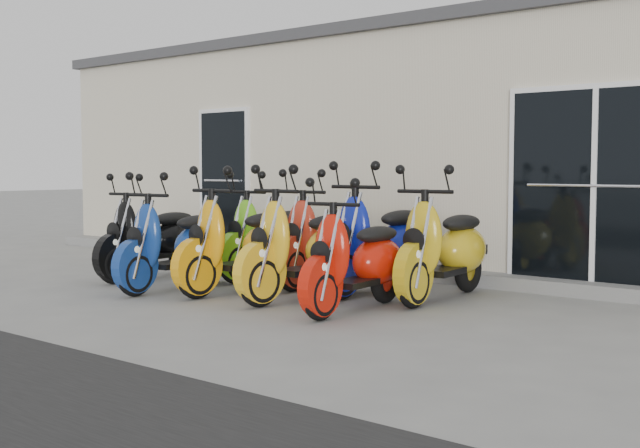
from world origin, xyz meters
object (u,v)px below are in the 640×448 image
(scooter_front_blue, at_px, (175,231))
(scooter_back_red, at_px, (323,227))
(scooter_front_orange_b, at_px, (306,232))
(scooter_back_green, at_px, (270,225))
(scooter_back_yellow, at_px, (444,232))
(scooter_front_red, at_px, (357,244))
(scooter_front_black, at_px, (151,226))
(scooter_back_blue, at_px, (380,227))
(scooter_front_orange_a, at_px, (242,229))

(scooter_front_blue, bearing_deg, scooter_back_red, 44.37)
(scooter_front_orange_b, relative_size, scooter_back_green, 1.05)
(scooter_back_red, relative_size, scooter_back_yellow, 0.97)
(scooter_front_blue, xyz_separation_m, scooter_back_red, (1.09, 1.35, 0.02))
(scooter_front_red, bearing_deg, scooter_front_black, 171.94)
(scooter_front_blue, height_order, scooter_front_orange_b, scooter_front_orange_b)
(scooter_back_green, height_order, scooter_back_blue, scooter_back_blue)
(scooter_back_green, xyz_separation_m, scooter_back_red, (0.88, -0.02, 0.01))
(scooter_front_orange_b, bearing_deg, scooter_front_blue, -162.23)
(scooter_front_orange_a, distance_m, scooter_back_green, 1.14)
(scooter_front_red, distance_m, scooter_back_green, 2.53)
(scooter_front_red, xyz_separation_m, scooter_back_blue, (-0.49, 1.10, 0.08))
(scooter_front_orange_b, relative_size, scooter_back_blue, 0.97)
(scooter_front_red, xyz_separation_m, scooter_back_red, (-1.36, 1.16, 0.04))
(scooter_front_black, relative_size, scooter_front_red, 1.02)
(scooter_back_green, distance_m, scooter_back_yellow, 2.55)
(scooter_front_black, bearing_deg, scooter_front_blue, -29.12)
(scooter_front_orange_b, height_order, scooter_back_red, scooter_front_orange_b)
(scooter_front_black, bearing_deg, scooter_front_orange_b, -5.44)
(scooter_back_red, bearing_deg, scooter_back_green, 172.47)
(scooter_front_black, distance_m, scooter_back_blue, 3.03)
(scooter_back_green, bearing_deg, scooter_front_black, -142.44)
(scooter_front_red, bearing_deg, scooter_front_orange_a, 170.39)
(scooter_back_blue, height_order, scooter_back_yellow, scooter_back_blue)
(scooter_back_green, height_order, scooter_back_red, scooter_back_red)
(scooter_front_red, bearing_deg, scooter_front_blue, -179.89)
(scooter_back_red, xyz_separation_m, scooter_back_yellow, (1.67, -0.03, 0.02))
(scooter_front_orange_b, distance_m, scooter_front_red, 0.86)
(scooter_front_orange_a, relative_size, scooter_front_orange_b, 0.99)
(scooter_front_orange_a, distance_m, scooter_back_yellow, 2.25)
(scooter_front_blue, bearing_deg, scooter_back_blue, 26.70)
(scooter_front_black, relative_size, scooter_front_blue, 0.98)
(scooter_front_blue, distance_m, scooter_back_yellow, 3.06)
(scooter_back_red, bearing_deg, scooter_front_orange_a, -116.30)
(scooter_back_blue, bearing_deg, scooter_back_yellow, 3.47)
(scooter_front_black, bearing_deg, scooter_back_red, 19.35)
(scooter_front_black, xyz_separation_m, scooter_front_red, (3.39, -0.23, -0.01))
(scooter_front_orange_a, distance_m, scooter_back_blue, 1.55)
(scooter_front_red, distance_m, scooter_back_red, 1.79)
(scooter_front_black, height_order, scooter_back_blue, scooter_back_blue)
(scooter_front_orange_a, xyz_separation_m, scooter_back_green, (-0.52, 1.01, -0.03))
(scooter_front_orange_a, height_order, scooter_back_yellow, scooter_back_yellow)
(scooter_front_black, bearing_deg, scooter_front_red, -9.17)
(scooter_back_yellow, bearing_deg, scooter_front_red, -109.28)
(scooter_front_blue, distance_m, scooter_front_orange_a, 0.81)
(scooter_front_orange_a, distance_m, scooter_front_orange_b, 0.89)
(scooter_back_red, relative_size, scooter_back_blue, 0.94)
(scooter_front_black, relative_size, scooter_back_blue, 0.90)
(scooter_front_orange_b, relative_size, scooter_front_red, 1.10)
(scooter_front_orange_b, bearing_deg, scooter_front_red, -11.36)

